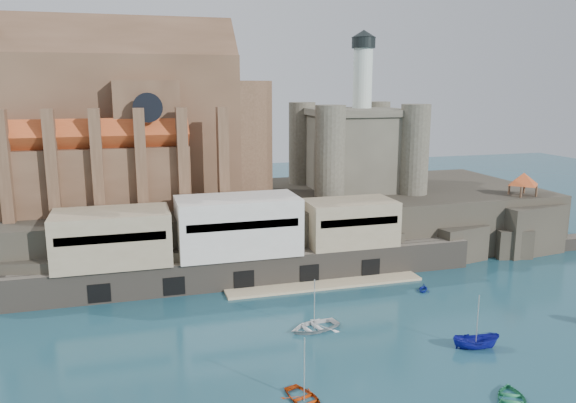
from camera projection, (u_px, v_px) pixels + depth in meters
The scene contains 12 objects.
ground at pixel (361, 338), 66.14m from camera, with size 300.00×300.00×0.00m, color #173F4D.
promontory at pixel (275, 221), 102.14m from camera, with size 100.00×36.00×10.00m.
quay at pixel (237, 243), 83.87m from camera, with size 70.00×12.00×13.05m.
church at pixel (133, 128), 94.50m from camera, with size 47.00×25.93×30.51m.
castle_keep at pixel (355, 145), 105.42m from camera, with size 21.20×21.20×29.30m.
rock_outcrop at pixel (520, 228), 101.00m from camera, with size 14.50×10.50×8.70m.
pavilion at pixel (523, 180), 99.38m from camera, with size 6.40×6.40×5.40m.
boat_0 at pixel (304, 401), 53.07m from camera, with size 3.61×1.05×5.06m, color #A32D06.
boat_2 at pixel (475, 348), 63.61m from camera, with size 2.00×2.05×5.31m, color navy.
boat_3 at pixel (512, 402), 52.89m from camera, with size 3.92×1.14×5.49m, color #20754B.
boat_6 at pixel (314, 329), 68.61m from camera, with size 4.62×1.34×6.47m, color silver.
boat_7 at pixel (423, 291), 81.35m from camera, with size 2.29×1.40×2.66m, color #112299.
Camera 1 is at (-25.24, -56.71, 29.28)m, focal length 35.00 mm.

